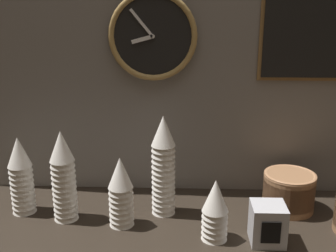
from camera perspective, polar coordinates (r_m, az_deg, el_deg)
The scene contains 10 objects.
ground_plane at distance 137.45cm, azimuth 4.51°, elevation -13.69°, with size 160.00×56.00×4.00cm, color black.
wall_tiled_back at distance 145.54cm, azimuth 4.61°, elevation 10.82°, with size 160.00×3.00×105.00cm.
cup_stack_center_left at distance 130.99cm, azimuth -6.41°, elevation -8.84°, with size 7.73×7.73×22.37cm.
cup_stack_center at distance 135.08cm, azimuth -0.63°, elevation -5.39°, with size 7.73×7.73×33.18cm.
cup_stack_left at distance 136.01cm, azimuth -13.98°, elevation -6.58°, with size 7.73×7.73×29.58cm.
cup_stack_far_left at distance 145.01cm, azimuth -19.29°, elevation -6.32°, with size 7.73×7.73×25.98cm.
cup_stack_center_right at distance 124.51cm, azimuth 6.38°, elevation -11.22°, with size 7.73×7.73×18.77cm.
bowl_stack_right at distance 147.00cm, azimuth 16.04°, elevation -8.38°, with size 17.07×17.07×12.71cm.
wall_clock at distance 142.44cm, azimuth -2.08°, elevation 12.06°, with size 29.68×2.70×29.68cm.
napkin_dispenser at distance 127.41cm, azimuth 13.34°, elevation -12.73°, with size 9.72×9.95×11.67cm.
Camera 1 is at (-6.13, -118.07, 68.12)cm, focal length 45.00 mm.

